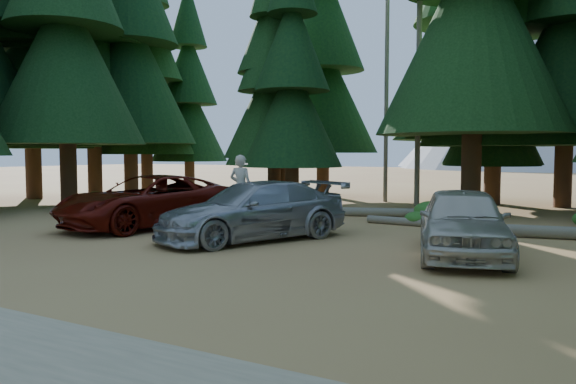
# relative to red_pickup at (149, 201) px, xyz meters

# --- Properties ---
(ground) EXTENTS (160.00, 160.00, 0.00)m
(ground) POSITION_rel_red_pickup_xyz_m (4.57, -3.38, -0.83)
(ground) COLOR #A37245
(ground) RESTS_ON ground
(forest_belt_north) EXTENTS (36.00, 7.00, 22.00)m
(forest_belt_north) POSITION_rel_red_pickup_xyz_m (4.57, 11.62, -0.83)
(forest_belt_north) COLOR black
(forest_belt_north) RESTS_ON ground
(snag_front) EXTENTS (0.24, 0.24, 12.00)m
(snag_front) POSITION_rel_red_pickup_xyz_m (5.37, 11.12, 5.17)
(snag_front) COLOR #706859
(snag_front) RESTS_ON ground
(snag_back) EXTENTS (0.20, 0.20, 10.00)m
(snag_back) POSITION_rel_red_pickup_xyz_m (3.37, 12.62, 4.17)
(snag_back) COLOR #706859
(snag_back) RESTS_ON ground
(mountain_peak) EXTENTS (48.00, 50.00, 28.00)m
(mountain_peak) POSITION_rel_red_pickup_xyz_m (1.98, 84.85, 11.88)
(mountain_peak) COLOR gray
(mountain_peak) RESTS_ON ground
(red_pickup) EXTENTS (3.90, 6.41, 1.66)m
(red_pickup) POSITION_rel_red_pickup_xyz_m (0.00, 0.00, 0.00)
(red_pickup) COLOR #590E07
(red_pickup) RESTS_ON ground
(silver_minivan_center) EXTENTS (4.30, 5.90, 1.59)m
(silver_minivan_center) POSITION_rel_red_pickup_xyz_m (4.31, -0.58, -0.04)
(silver_minivan_center) COLOR #A0A2A8
(silver_minivan_center) RESTS_ON ground
(silver_minivan_right) EXTENTS (3.14, 5.05, 1.60)m
(silver_minivan_right) POSITION_rel_red_pickup_xyz_m (9.84, -0.33, -0.03)
(silver_minivan_right) COLOR beige
(silver_minivan_right) RESTS_ON ground
(frisbee_player) EXTENTS (0.73, 0.53, 1.87)m
(frisbee_player) POSITION_rel_red_pickup_xyz_m (3.46, 0.11, 0.55)
(frisbee_player) COLOR beige
(frisbee_player) RESTS_ON ground
(log_left) EXTENTS (4.39, 1.94, 0.33)m
(log_left) POSITION_rel_red_pickup_xyz_m (5.00, 6.30, -0.67)
(log_left) COLOR #706859
(log_left) RESTS_ON ground
(log_mid) EXTENTS (3.13, 0.47, 0.26)m
(log_mid) POSITION_rel_red_pickup_xyz_m (7.24, 4.39, -0.70)
(log_mid) COLOR #706859
(log_mid) RESTS_ON ground
(log_right) EXTENTS (5.54, 1.29, 0.36)m
(log_right) POSITION_rel_red_pickup_xyz_m (11.28, 3.62, -0.65)
(log_right) COLOR #706859
(log_right) RESTS_ON ground
(shrub_far_left) EXTENTS (0.85, 0.85, 0.47)m
(shrub_far_left) POSITION_rel_red_pickup_xyz_m (-4.84, 3.12, -0.60)
(shrub_far_left) COLOR #22641E
(shrub_far_left) RESTS_ON ground
(shrub_left) EXTENTS (0.87, 0.87, 0.48)m
(shrub_left) POSITION_rel_red_pickup_xyz_m (-2.17, 6.35, -0.59)
(shrub_left) COLOR #22641E
(shrub_left) RESTS_ON ground
(shrub_center_left) EXTENTS (0.87, 0.87, 0.48)m
(shrub_center_left) POSITION_rel_red_pickup_xyz_m (0.54, 4.41, -0.59)
(shrub_center_left) COLOR #22641E
(shrub_center_left) RESTS_ON ground
(shrub_center_right) EXTENTS (0.82, 0.82, 0.45)m
(shrub_center_right) POSITION_rel_red_pickup_xyz_m (7.31, 4.65, -0.60)
(shrub_center_right) COLOR #22641E
(shrub_center_right) RESTS_ON ground
(shrub_right) EXTENTS (1.22, 1.22, 0.67)m
(shrub_right) POSITION_rel_red_pickup_xyz_m (7.34, 6.29, -0.49)
(shrub_right) COLOR #22641E
(shrub_right) RESTS_ON ground
(shrub_edge_west) EXTENTS (1.08, 1.08, 0.60)m
(shrub_edge_west) POSITION_rel_red_pickup_xyz_m (-7.67, 4.61, -0.53)
(shrub_edge_west) COLOR #22641E
(shrub_edge_west) RESTS_ON ground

